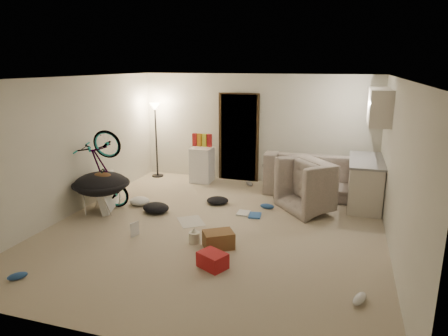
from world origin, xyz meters
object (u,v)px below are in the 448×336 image
(floor_lamp, at_px, (156,124))
(sofa, at_px, (319,178))
(juicer, at_px, (194,237))
(bicycle, at_px, (106,188))
(tv_box, at_px, (108,192))
(kitchen_counter, at_px, (365,183))
(armchair, at_px, (321,190))
(drink_case_b, at_px, (213,260))
(saucer_chair, at_px, (101,189))
(drink_case_a, at_px, (218,240))
(mini_fridge, at_px, (202,165))

(floor_lamp, bearing_deg, sofa, -2.92)
(juicer, bearing_deg, bicycle, 156.62)
(floor_lamp, bearing_deg, tv_box, -87.53)
(kitchen_counter, distance_m, juicer, 3.71)
(tv_box, relative_size, juicer, 3.83)
(armchair, bearing_deg, drink_case_b, 116.71)
(saucer_chair, distance_m, drink_case_a, 2.72)
(saucer_chair, height_order, drink_case_b, saucer_chair)
(sofa, height_order, drink_case_b, sofa)
(sofa, bearing_deg, tv_box, 27.90)
(floor_lamp, bearing_deg, drink_case_b, -54.83)
(drink_case_a, bearing_deg, armchair, 26.25)
(drink_case_a, height_order, drink_case_b, drink_case_a)
(floor_lamp, bearing_deg, kitchen_counter, -7.66)
(kitchen_counter, relative_size, bicycle, 0.95)
(kitchen_counter, height_order, drink_case_a, kitchen_counter)
(mini_fridge, bearing_deg, sofa, -2.84)
(armchair, relative_size, saucer_chair, 1.05)
(kitchen_counter, bearing_deg, bicycle, -160.05)
(mini_fridge, distance_m, tv_box, 2.48)
(drink_case_a, bearing_deg, juicer, 142.18)
(armchair, bearing_deg, drink_case_a, 108.90)
(floor_lamp, xyz_separation_m, saucer_chair, (0.10, -2.52, -0.86))
(drink_case_b, height_order, juicer, juicer)
(juicer, bearing_deg, mini_fridge, 108.14)
(kitchen_counter, distance_m, mini_fridge, 3.66)
(mini_fridge, xyz_separation_m, drink_case_a, (1.46, -3.24, -0.28))
(drink_case_b, bearing_deg, tv_box, 175.74)
(kitchen_counter, xyz_separation_m, drink_case_a, (-2.16, -2.69, -0.31))
(tv_box, distance_m, juicer, 2.39)
(armchair, xyz_separation_m, saucer_chair, (-3.93, -1.38, 0.09))
(floor_lamp, relative_size, bicycle, 1.14)
(drink_case_a, xyz_separation_m, juicer, (-0.41, 0.04, -0.02))
(mini_fridge, distance_m, drink_case_b, 4.18)
(kitchen_counter, xyz_separation_m, armchair, (-0.80, -0.49, -0.08))
(bicycle, bearing_deg, juicer, -118.11)
(armchair, height_order, drink_case_b, armchair)
(floor_lamp, distance_m, sofa, 4.04)
(armchair, bearing_deg, floor_lamp, 34.66)
(saucer_chair, bearing_deg, armchair, 19.31)
(kitchen_counter, height_order, juicer, kitchen_counter)
(sofa, xyz_separation_m, juicer, (-1.65, -3.10, -0.23))
(drink_case_b, xyz_separation_m, juicer, (-0.52, 0.65, -0.01))
(armchair, xyz_separation_m, drink_case_b, (-1.24, -2.82, -0.25))
(drink_case_a, relative_size, drink_case_b, 1.18)
(tv_box, bearing_deg, bicycle, -107.17)
(sofa, relative_size, juicer, 9.01)
(sofa, distance_m, juicer, 3.52)
(floor_lamp, height_order, drink_case_a, floor_lamp)
(bicycle, xyz_separation_m, tv_box, (0.00, 0.05, -0.10))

